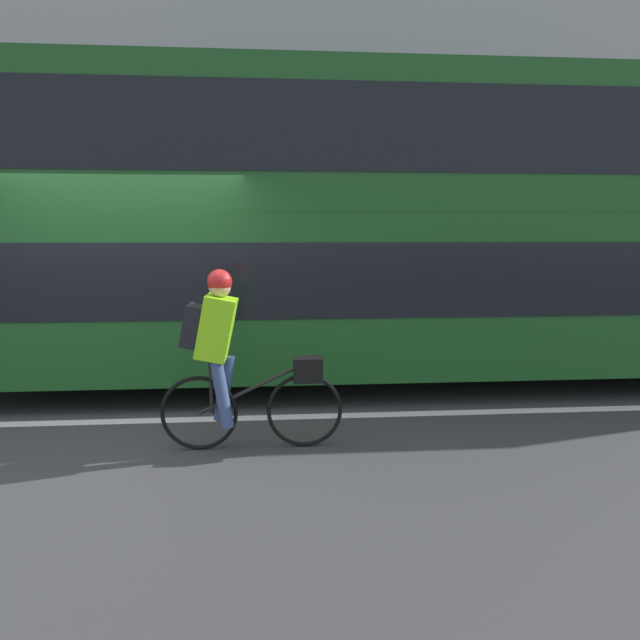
% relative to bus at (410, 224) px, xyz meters
% --- Properties ---
extents(ground_plane, '(80.00, 80.00, 0.00)m').
position_rel_bus_xyz_m(ground_plane, '(-3.29, -1.61, -2.05)').
color(ground_plane, '#38383A').
extents(road_center_line, '(50.00, 0.14, 0.01)m').
position_rel_bus_xyz_m(road_center_line, '(-3.29, -1.44, -2.04)').
color(road_center_line, silver).
rests_on(road_center_line, ground_plane).
extents(sidewalk_curb, '(60.00, 1.70, 0.13)m').
position_rel_bus_xyz_m(sidewalk_curb, '(-3.29, 2.84, -1.98)').
color(sidewalk_curb, gray).
rests_on(sidewalk_curb, ground_plane).
extents(building_facade, '(60.00, 0.30, 7.14)m').
position_rel_bus_xyz_m(building_facade, '(-3.29, 3.84, 1.53)').
color(building_facade, '#9E9EA3').
rests_on(building_facade, ground_plane).
extents(bus, '(11.29, 2.57, 3.69)m').
position_rel_bus_xyz_m(bus, '(0.00, 0.00, 0.00)').
color(bus, black).
rests_on(bus, ground_plane).
extents(cyclist_on_bike, '(1.62, 0.32, 1.62)m').
position_rel_bus_xyz_m(cyclist_on_bike, '(-2.11, -2.18, -1.17)').
color(cyclist_on_bike, black).
rests_on(cyclist_on_bike, ground_plane).
extents(trash_bin, '(0.51, 0.51, 0.83)m').
position_rel_bus_xyz_m(trash_bin, '(4.64, 2.75, -1.50)').
color(trash_bin, '#194C23').
rests_on(trash_bin, sidewalk_curb).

